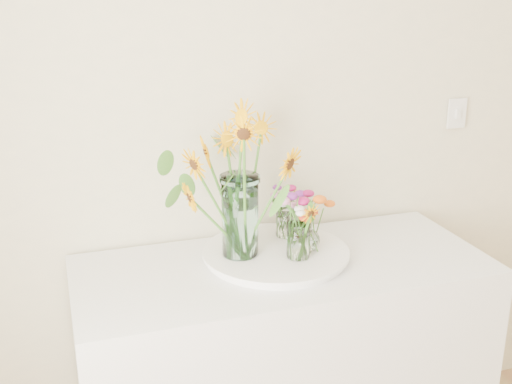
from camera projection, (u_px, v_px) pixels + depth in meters
counter at (282, 377)px, 2.31m from camera, size 1.40×0.60×0.90m
tray at (276, 255)px, 2.20m from camera, size 0.48×0.48×0.02m
mason_jar at (240, 216)px, 2.12m from camera, size 0.16×0.16×0.29m
sunflower_bouquet at (240, 181)px, 2.08m from camera, size 1.00×1.00×0.53m
small_vase_a at (298, 240)px, 2.12m from camera, size 0.10×0.10×0.14m
wildflower_posy_a at (299, 227)px, 2.11m from camera, size 0.17×0.17×0.23m
small_vase_b at (308, 233)px, 2.19m from camera, size 0.10×0.10×0.13m
wildflower_posy_b at (308, 221)px, 2.18m from camera, size 0.22×0.22×0.22m
small_vase_c at (286, 220)px, 2.30m from camera, size 0.09×0.09×0.13m
wildflower_posy_c at (286, 209)px, 2.28m from camera, size 0.19×0.19×0.22m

